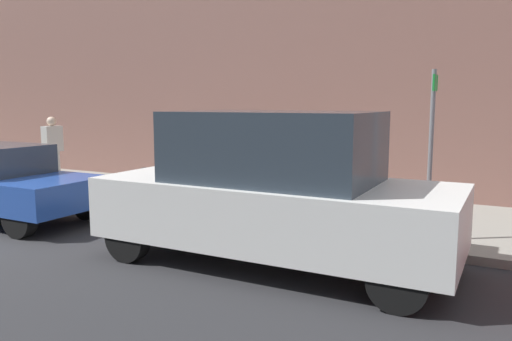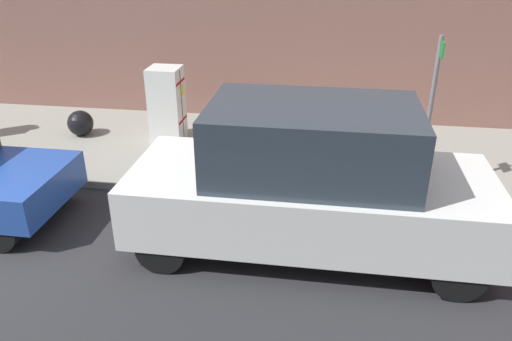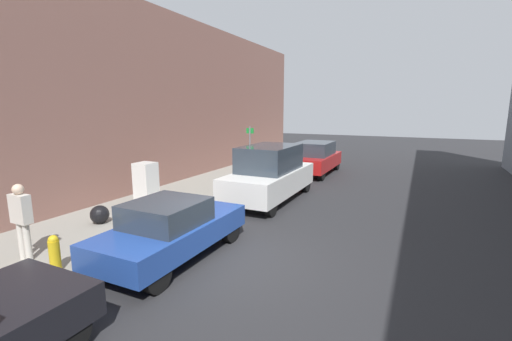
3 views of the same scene
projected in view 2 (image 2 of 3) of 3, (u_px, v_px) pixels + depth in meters
name	position (u px, v px, depth m)	size (l,w,h in m)	color
sidewalk_slab	(68.00, 140.00, 10.78)	(3.87, 44.00, 0.13)	gray
discarded_refrigerator	(167.00, 105.00, 10.27)	(0.63, 0.64, 1.56)	white
street_sign_post	(430.00, 109.00, 7.92)	(0.36, 0.07, 2.61)	slate
trash_bag	(80.00, 123.00, 10.75)	(0.55, 0.55, 0.55)	black
parked_van_white	(310.00, 181.00, 6.82)	(1.99, 4.95, 2.13)	silver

